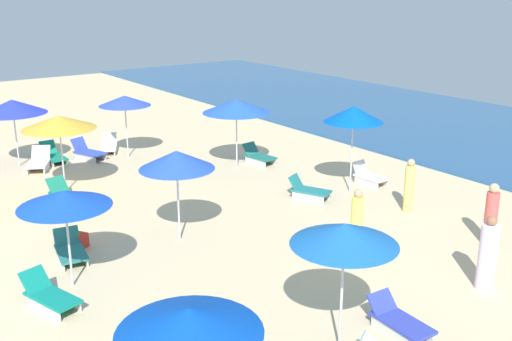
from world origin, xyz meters
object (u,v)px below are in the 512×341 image
(umbrella_3, at_px, (59,122))
(cooler_box_0, at_px, (42,208))
(lounge_chair_6_1, at_px, (309,191))
(umbrella_8, at_px, (177,160))
(lounge_chair_6_0, at_px, (369,176))
(lounge_chair_5_1, at_px, (50,296))
(lounge_chair_3_0, at_px, (63,194))
(lounge_chair_7_0, at_px, (399,321))
(lounge_chair_0_0, at_px, (109,146))
(lounge_chair_2_0, at_px, (53,156))
(umbrella_4, at_px, (236,106))
(umbrella_6, at_px, (354,114))
(beachgoer_1, at_px, (409,187))
(umbrella_1, at_px, (189,320))
(cooler_box_1, at_px, (77,241))
(umbrella_0, at_px, (125,101))
(beachgoer_3, at_px, (357,224))
(lounge_chair_2_1, at_px, (39,162))
(umbrella_7, at_px, (344,234))
(beachgoer_2, at_px, (491,215))
(lounge_chair_4_0, at_px, (259,156))
(umbrella_5, at_px, (64,199))
(umbrella_2, at_px, (12,107))
(lounge_chair_0_1, at_px, (88,152))
(lounge_chair_5_0, at_px, (70,250))
(beachgoer_0, at_px, (488,255))

(umbrella_3, distance_m, cooler_box_0, 2.88)
(lounge_chair_6_1, xyz_separation_m, umbrella_8, (0.43, -4.78, 1.90))
(umbrella_3, relative_size, lounge_chair_6_0, 2.06)
(lounge_chair_5_1, bearing_deg, lounge_chair_3_0, 51.98)
(lounge_chair_7_0, bearing_deg, umbrella_3, 104.12)
(cooler_box_0, bearing_deg, lounge_chair_0_0, -178.53)
(lounge_chair_3_0, distance_m, lounge_chair_6_1, 7.53)
(lounge_chair_2_0, bearing_deg, umbrella_4, -43.38)
(lounge_chair_2_0, bearing_deg, umbrella_6, -54.73)
(umbrella_6, distance_m, beachgoer_1, 2.88)
(umbrella_1, relative_size, lounge_chair_5_1, 1.49)
(cooler_box_1, bearing_deg, umbrella_0, -62.60)
(beachgoer_3, bearing_deg, lounge_chair_2_0, 139.82)
(lounge_chair_2_1, height_order, umbrella_7, umbrella_7)
(lounge_chair_2_1, relative_size, beachgoer_2, 0.93)
(umbrella_7, bearing_deg, umbrella_4, 155.08)
(lounge_chair_5_1, relative_size, umbrella_7, 0.61)
(lounge_chair_0_0, relative_size, lounge_chair_4_0, 1.04)
(umbrella_0, height_order, umbrella_5, umbrella_0)
(umbrella_2, xyz_separation_m, lounge_chair_3_0, (4.72, 0.03, -1.96))
(lounge_chair_0_1, relative_size, umbrella_8, 0.60)
(lounge_chair_0_0, relative_size, lounge_chair_0_1, 0.98)
(lounge_chair_3_0, distance_m, cooler_box_1, 3.65)
(umbrella_8, bearing_deg, beachgoer_2, 52.14)
(beachgoer_1, xyz_separation_m, cooler_box_1, (-3.22, -8.77, -0.58))
(umbrella_2, height_order, umbrella_8, umbrella_2)
(umbrella_8, bearing_deg, lounge_chair_5_0, -101.00)
(umbrella_7, bearing_deg, umbrella_0, 170.75)
(beachgoer_0, bearing_deg, cooler_box_0, 82.03)
(beachgoer_1, bearing_deg, lounge_chair_7_0, -106.26)
(lounge_chair_5_1, height_order, beachgoer_2, beachgoer_2)
(umbrella_2, bearing_deg, umbrella_3, 5.65)
(beachgoer_0, height_order, beachgoer_1, beachgoer_0)
(umbrella_5, distance_m, lounge_chair_5_1, 2.02)
(umbrella_4, bearing_deg, umbrella_6, 18.72)
(umbrella_1, height_order, lounge_chair_3_0, umbrella_1)
(umbrella_4, relative_size, umbrella_6, 0.90)
(umbrella_0, xyz_separation_m, lounge_chair_6_1, (7.74, 2.50, -1.92))
(lounge_chair_2_1, xyz_separation_m, cooler_box_0, (4.51, -1.30, -0.09))
(lounge_chair_2_0, xyz_separation_m, beachgoer_2, (14.05, 6.56, 0.55))
(umbrella_8, distance_m, beachgoer_0, 7.60)
(lounge_chair_6_1, height_order, beachgoer_1, beachgoer_1)
(umbrella_5, xyz_separation_m, lounge_chair_5_1, (0.64, -0.70, -1.78))
(umbrella_1, height_order, umbrella_5, umbrella_1)
(lounge_chair_7_0, xyz_separation_m, cooler_box_1, (-7.44, -3.57, -0.06))
(umbrella_0, bearing_deg, cooler_box_0, -47.62)
(lounge_chair_2_1, bearing_deg, beachgoer_2, -33.01)
(lounge_chair_5_0, bearing_deg, lounge_chair_7_0, -50.37)
(umbrella_2, xyz_separation_m, umbrella_7, (15.42, 1.44, 0.05))
(umbrella_2, xyz_separation_m, cooler_box_0, (5.40, -0.84, -2.02))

